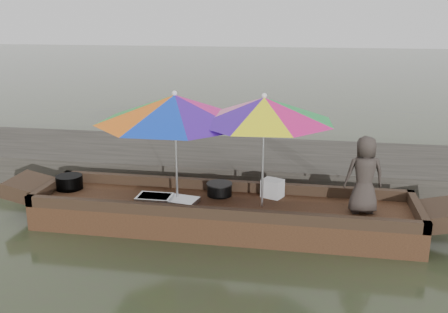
% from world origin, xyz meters
% --- Properties ---
extents(water, '(80.00, 80.00, 0.00)m').
position_xyz_m(water, '(0.00, 0.00, 0.00)').
color(water, '#344024').
rests_on(water, ground).
extents(dock, '(22.00, 2.20, 0.50)m').
position_xyz_m(dock, '(0.00, 2.20, 0.25)').
color(dock, '#2D2B26').
rests_on(dock, ground).
extents(boat_hull, '(5.26, 1.20, 0.35)m').
position_xyz_m(boat_hull, '(0.00, 0.00, 0.17)').
color(boat_hull, black).
rests_on(boat_hull, water).
extents(cooking_pot, '(0.39, 0.39, 0.21)m').
position_xyz_m(cooking_pot, '(-2.38, 0.20, 0.45)').
color(cooking_pot, black).
rests_on(cooking_pot, boat_hull).
extents(tray_crayfish, '(0.48, 0.34, 0.09)m').
position_xyz_m(tray_crayfish, '(-0.95, -0.11, 0.39)').
color(tray_crayfish, silver).
rests_on(tray_crayfish, boat_hull).
extents(tray_scallop, '(0.53, 0.41, 0.06)m').
position_xyz_m(tray_scallop, '(-0.59, -0.08, 0.38)').
color(tray_scallop, silver).
rests_on(tray_scallop, boat_hull).
extents(charcoal_grill, '(0.36, 0.36, 0.17)m').
position_xyz_m(charcoal_grill, '(-0.11, 0.32, 0.43)').
color(charcoal_grill, black).
rests_on(charcoal_grill, boat_hull).
extents(supply_bag, '(0.34, 0.31, 0.26)m').
position_xyz_m(supply_bag, '(0.66, 0.38, 0.48)').
color(supply_bag, silver).
rests_on(supply_bag, boat_hull).
extents(vendor, '(0.56, 0.42, 1.04)m').
position_xyz_m(vendor, '(1.87, 0.01, 0.87)').
color(vendor, '#362F2B').
rests_on(vendor, boat_hull).
extents(umbrella_bow, '(2.82, 2.82, 1.55)m').
position_xyz_m(umbrella_bow, '(-0.65, 0.00, 1.12)').
color(umbrella_bow, '#E51486').
rests_on(umbrella_bow, boat_hull).
extents(umbrella_stern, '(2.38, 2.38, 1.55)m').
position_xyz_m(umbrella_stern, '(0.55, 0.00, 1.12)').
color(umbrella_stern, green).
rests_on(umbrella_stern, boat_hull).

